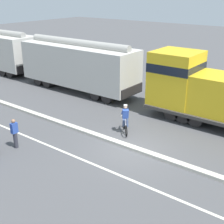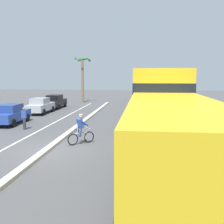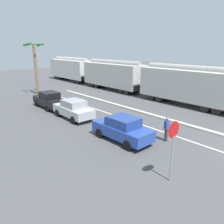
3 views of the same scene
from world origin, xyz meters
TOP-DOWN VIEW (x-y plane):
  - median_curb at (0.00, 6.00)m, footprint 0.36×36.00m
  - lane_stripe at (-2.40, 6.00)m, footprint 0.14×36.00m
  - hopper_car_lead at (5.82, 9.23)m, footprint 2.90×10.60m
  - hopper_car_middle at (5.82, 20.83)m, footprint 2.90×10.60m
  - hopper_car_trailing at (5.82, 32.43)m, footprint 2.90×10.60m
  - parked_car_blue at (-5.65, 6.96)m, footprint 1.92×4.24m
  - parked_car_silver at (-5.59, 13.08)m, footprint 1.84×4.21m
  - parked_car_black at (-5.58, 17.68)m, footprint 1.85×4.21m
  - stop_sign at (-7.14, 2.23)m, footprint 0.76×0.08m
  - palm_tree_near at (-3.77, 24.73)m, footprint 2.25×2.17m
  - pedestrian_by_cars at (-3.58, 5.00)m, footprint 0.34×0.22m

SIDE VIEW (x-z plane):
  - lane_stripe at x=-2.40m, z-range 0.00..0.01m
  - median_curb at x=0.00m, z-range 0.00..0.16m
  - parked_car_blue at x=-5.65m, z-range 0.01..1.63m
  - parked_car_silver at x=-5.59m, z-range 0.01..1.63m
  - parked_car_black at x=-5.58m, z-range 0.01..1.63m
  - pedestrian_by_cars at x=-3.58m, z-range 0.04..1.66m
  - stop_sign at x=-7.14m, z-range 0.58..3.46m
  - hopper_car_lead at x=5.82m, z-range -0.01..4.17m
  - hopper_car_middle at x=5.82m, z-range -0.01..4.17m
  - hopper_car_trailing at x=5.82m, z-range -0.01..4.17m
  - palm_tree_near at x=-3.77m, z-range 1.34..7.88m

